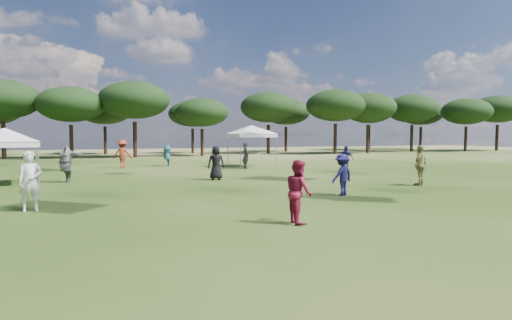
{
  "coord_description": "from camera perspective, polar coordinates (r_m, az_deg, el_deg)",
  "views": [
    {
      "loc": [
        -1.48,
        0.21,
        2.29
      ],
      "look_at": [
        0.08,
        4.09,
        2.04
      ],
      "focal_mm": 30.0,
      "sensor_mm": 36.0,
      "label": 1
    }
  ],
  "objects": [
    {
      "name": "festival_crowd",
      "position": [
        22.1,
        -20.53,
        -0.46
      ],
      "size": [
        29.49,
        22.7,
        1.92
      ],
      "color": "#49494E",
      "rests_on": "ground"
    },
    {
      "name": "tree_line",
      "position": [
        47.46,
        -17.37,
        7.07
      ],
      "size": [
        108.78,
        17.63,
        7.77
      ],
      "color": "black",
      "rests_on": "ground"
    },
    {
      "name": "tent_right",
      "position": [
        30.36,
        -0.62,
        4.42
      ],
      "size": [
        5.7,
        5.7,
        3.24
      ],
      "rotation": [
        0.0,
        0.0,
        0.01
      ],
      "color": "gray",
      "rests_on": "ground"
    },
    {
      "name": "tent_left",
      "position": [
        22.22,
        -30.52,
        3.38
      ],
      "size": [
        5.46,
        5.46,
        2.88
      ],
      "rotation": [
        0.0,
        0.0,
        0.12
      ],
      "color": "gray",
      "rests_on": "ground"
    }
  ]
}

